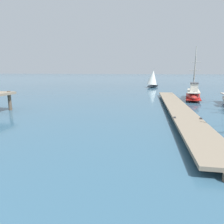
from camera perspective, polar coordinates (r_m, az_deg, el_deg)
The scene contains 3 objects.
floating_dock at distance 18.14m, azimuth 18.02°, elevation 1.28°, with size 2.73×23.01×0.53m.
fishing_boat_2 at distance 26.49m, azimuth 22.00°, elevation 4.80°, with size 2.50×8.08×6.43m.
distant_sailboat at distance 42.69m, azimuth 11.46°, elevation 9.14°, with size 3.08×4.07×3.88m.
Camera 1 is at (4.76, 0.09, 3.46)m, focal length 32.28 mm.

